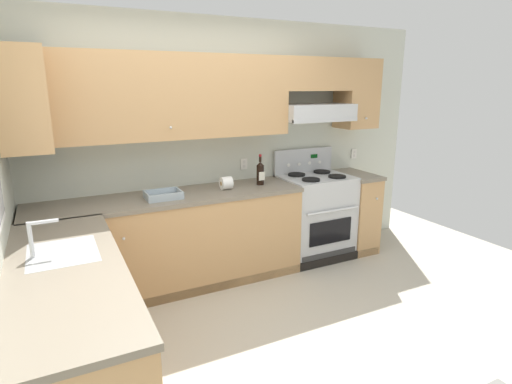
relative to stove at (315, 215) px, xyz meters
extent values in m
plane|color=#B2AA99|center=(-1.34, -1.25, -0.48)|extent=(7.04, 7.04, 0.00)
cube|color=beige|center=(-0.88, 0.37, 0.80)|extent=(4.68, 0.12, 2.55)
cube|color=tan|center=(-1.61, 0.13, 1.32)|extent=(2.42, 0.34, 0.76)
cube|color=tan|center=(0.60, 0.13, 1.32)|extent=(0.41, 0.34, 0.76)
cube|color=tan|center=(0.00, 0.13, 1.53)|extent=(0.80, 0.34, 0.34)
cube|color=#B7BABC|center=(0.00, 0.09, 1.14)|extent=(0.80, 0.46, 0.17)
cube|color=#B7BABC|center=(0.00, -0.13, 1.07)|extent=(0.80, 0.03, 0.04)
sphere|color=silver|center=(-1.61, -0.05, 1.06)|extent=(0.02, 0.02, 0.02)
sphere|color=silver|center=(0.60, -0.05, 1.06)|extent=(0.02, 0.02, 0.02)
sphere|color=silver|center=(0.61, -0.05, 1.06)|extent=(0.02, 0.02, 0.02)
cube|color=silver|center=(-0.74, 0.29, 0.60)|extent=(0.08, 0.01, 0.12)
cube|color=silver|center=(-0.74, 0.29, 0.62)|extent=(0.03, 0.00, 0.03)
cube|color=silver|center=(-0.74, 0.29, 0.58)|extent=(0.03, 0.00, 0.03)
cube|color=silver|center=(0.76, 0.29, 0.60)|extent=(0.08, 0.01, 0.12)
cube|color=silver|center=(0.76, 0.29, 0.62)|extent=(0.03, 0.00, 0.03)
cube|color=silver|center=(0.76, 0.29, 0.58)|extent=(0.03, 0.00, 0.03)
cube|color=tan|center=(-2.72, -0.05, 1.32)|extent=(0.34, 0.64, 0.76)
cube|color=tan|center=(-1.63, -0.01, -0.04)|extent=(2.49, 0.61, 0.87)
cube|color=#756B5B|center=(-1.63, -0.01, 0.41)|extent=(2.51, 0.63, 0.04)
cube|color=tan|center=(0.55, -0.01, -0.04)|extent=(0.32, 0.61, 0.87)
cube|color=#756B5B|center=(0.55, -0.01, 0.41)|extent=(0.35, 0.63, 0.04)
cube|color=black|center=(-1.08, -0.28, -0.43)|extent=(3.54, 0.06, 0.09)
sphere|color=silver|center=(-2.13, -0.33, 0.20)|extent=(0.03, 0.03, 0.03)
sphere|color=silver|center=(0.59, -0.33, 0.20)|extent=(0.03, 0.03, 0.03)
cube|color=tan|center=(-2.59, -1.26, -0.04)|extent=(0.61, 1.89, 0.87)
cube|color=#756B5B|center=(-2.59, -1.26, 0.41)|extent=(0.63, 1.91, 0.04)
cube|color=black|center=(-2.31, -1.26, -0.43)|extent=(0.06, 1.85, 0.09)
cube|color=#999B9E|center=(-2.59, -1.02, 0.43)|extent=(0.40, 0.48, 0.01)
cube|color=#28282B|center=(-2.59, -1.02, 0.36)|extent=(0.34, 0.42, 0.14)
cylinder|color=silver|center=(-2.75, -1.02, 0.54)|extent=(0.03, 0.03, 0.22)
cylinder|color=silver|center=(-2.67, -1.02, 0.64)|extent=(0.16, 0.02, 0.02)
cube|color=#B7BABC|center=(0.00, 0.00, -0.02)|extent=(0.76, 0.58, 0.91)
cube|color=black|center=(0.00, -0.30, -0.10)|extent=(0.53, 0.01, 0.26)
cylinder|color=silver|center=(0.00, -0.32, 0.14)|extent=(0.65, 0.02, 0.02)
cube|color=#333333|center=(0.00, -0.30, -0.38)|extent=(0.70, 0.01, 0.11)
cube|color=#B7BABC|center=(0.00, 0.00, 0.44)|extent=(0.76, 0.58, 0.02)
cube|color=#B7BABC|center=(0.00, 0.27, 0.58)|extent=(0.76, 0.04, 0.29)
cube|color=#053F0C|center=(0.13, 0.25, 0.63)|extent=(0.09, 0.01, 0.04)
cylinder|color=black|center=(-0.17, -0.14, 0.46)|extent=(0.19, 0.19, 0.02)
cylinder|color=black|center=(-0.17, -0.14, 0.45)|extent=(0.07, 0.07, 0.01)
cylinder|color=black|center=(0.17, -0.14, 0.46)|extent=(0.19, 0.19, 0.02)
cylinder|color=black|center=(0.17, -0.14, 0.45)|extent=(0.07, 0.07, 0.01)
cylinder|color=black|center=(-0.17, 0.14, 0.46)|extent=(0.19, 0.19, 0.02)
cylinder|color=black|center=(-0.17, 0.14, 0.45)|extent=(0.07, 0.07, 0.01)
cylinder|color=black|center=(0.17, 0.14, 0.46)|extent=(0.19, 0.19, 0.02)
cylinder|color=black|center=(0.17, 0.14, 0.45)|extent=(0.07, 0.07, 0.01)
cylinder|color=white|center=(-0.21, 0.25, 0.55)|extent=(0.04, 0.02, 0.04)
cylinder|color=white|center=(-0.07, 0.25, 0.55)|extent=(0.04, 0.02, 0.04)
cylinder|color=white|center=(0.07, 0.25, 0.55)|extent=(0.04, 0.02, 0.04)
cylinder|color=white|center=(0.21, 0.25, 0.55)|extent=(0.04, 0.02, 0.04)
cylinder|color=black|center=(-0.69, 0.01, 0.53)|extent=(0.08, 0.08, 0.20)
cone|color=black|center=(-0.69, 0.01, 0.65)|extent=(0.08, 0.08, 0.04)
cylinder|color=black|center=(-0.69, 0.01, 0.71)|extent=(0.03, 0.03, 0.08)
cylinder|color=maroon|center=(-0.69, 0.01, 0.73)|extent=(0.03, 0.03, 0.02)
cube|color=silver|center=(-0.69, -0.03, 0.53)|extent=(0.07, 0.00, 0.09)
cube|color=#9EADB7|center=(-1.72, -0.07, 0.44)|extent=(0.25, 0.19, 0.02)
cube|color=#9EADB7|center=(-1.72, -0.18, 0.47)|extent=(0.32, 0.01, 0.07)
cube|color=#9EADB7|center=(-1.72, 0.04, 0.47)|extent=(0.32, 0.01, 0.07)
cube|color=#9EADB7|center=(-1.87, -0.07, 0.47)|extent=(0.01, 0.21, 0.07)
cube|color=#9EADB7|center=(-1.56, -0.07, 0.47)|extent=(0.01, 0.21, 0.07)
cylinder|color=white|center=(-1.08, -0.02, 0.49)|extent=(0.10, 0.13, 0.13)
cylinder|color=#9E7A51|center=(-1.13, -0.02, 0.49)|extent=(0.01, 0.04, 0.04)
camera|label=1|loc=(-2.59, -3.66, 1.43)|focal=29.07mm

